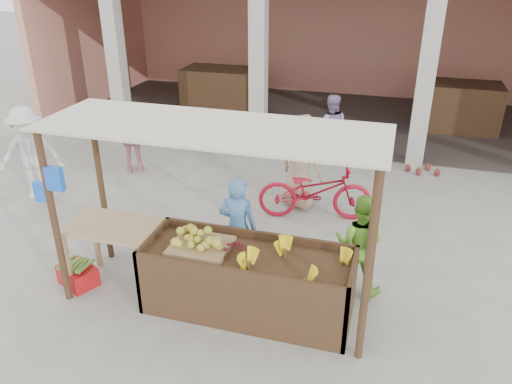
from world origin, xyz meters
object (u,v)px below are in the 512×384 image
(fruit_stall, at_px, (248,283))
(motorcycle, at_px, (315,190))
(vendor_blue, at_px, (238,224))
(red_crate, at_px, (78,275))
(side_table, at_px, (113,234))
(vendor_green, at_px, (360,241))

(fruit_stall, height_order, motorcycle, motorcycle)
(vendor_blue, height_order, motorcycle, vendor_blue)
(fruit_stall, distance_m, red_crate, 2.43)
(side_table, bearing_deg, vendor_blue, 25.59)
(red_crate, bearing_deg, motorcycle, 70.53)
(red_crate, xyz_separation_m, vendor_blue, (2.03, 0.89, 0.65))
(motorcycle, bearing_deg, fruit_stall, 160.07)
(motorcycle, bearing_deg, side_table, 127.86)
(red_crate, bearing_deg, vendor_green, 39.91)
(red_crate, distance_m, vendor_blue, 2.31)
(motorcycle, bearing_deg, vendor_blue, 146.93)
(side_table, bearing_deg, vendor_green, 14.32)
(vendor_blue, bearing_deg, fruit_stall, 113.88)
(vendor_blue, bearing_deg, side_table, 23.23)
(red_crate, height_order, vendor_blue, vendor_blue)
(side_table, height_order, motorcycle, motorcycle)
(fruit_stall, relative_size, vendor_green, 1.76)
(vendor_blue, bearing_deg, red_crate, 20.79)
(fruit_stall, bearing_deg, motorcycle, 82.37)
(fruit_stall, relative_size, motorcycle, 1.29)
(fruit_stall, relative_size, side_table, 2.24)
(red_crate, relative_size, vendor_blue, 0.33)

